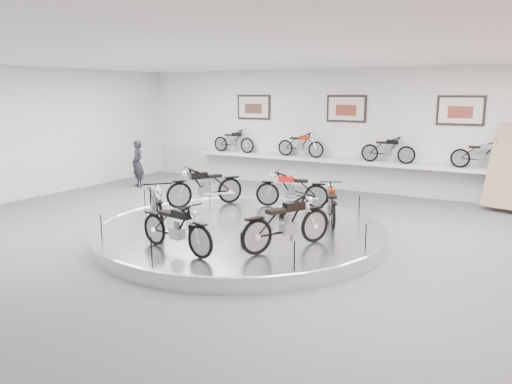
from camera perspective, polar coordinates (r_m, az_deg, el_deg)
The scene contains 21 objects.
floor at distance 10.95m, azimuth -2.62°, elevation -5.78°, with size 16.00×16.00×0.00m, color #565558.
ceiling at distance 10.50m, azimuth -2.82°, elevation 15.58°, with size 16.00×16.00×0.00m, color white.
wall_back at distance 16.85m, azimuth 10.24°, elevation 6.98°, with size 16.00×16.00×0.00m, color white.
dado_band at distance 16.99m, azimuth 10.05°, elevation 2.09°, with size 15.68×0.04×1.10m, color #BCBCBA.
display_platform at distance 11.15m, azimuth -1.80°, elevation -4.65°, with size 6.40×6.40×0.30m, color silver.
platform_rim at distance 11.12m, azimuth -1.80°, elevation -4.06°, with size 6.40×6.40×0.10m, color #B2B2BA.
shelf at distance 16.67m, azimuth 9.78°, elevation 3.49°, with size 11.00×0.55×0.10m, color silver.
poster_left at distance 18.25m, azimuth -0.27°, elevation 9.67°, with size 1.35×0.06×0.88m, color beige.
poster_center at distance 16.77m, azimuth 10.28°, elevation 9.35°, with size 1.35×0.06×0.88m, color beige.
poster_right at distance 15.95m, azimuth 22.34°, elevation 8.61°, with size 1.35×0.06×0.88m, color beige.
shelf_bike_a at distance 18.47m, azimuth -2.57°, elevation 5.69°, with size 1.22×0.42×0.73m, color black, non-canonical shape.
shelf_bike_b at distance 17.18m, azimuth 5.10°, elevation 5.23°, with size 1.22×0.42×0.73m, color maroon, non-canonical shape.
shelf_bike_c at distance 16.17m, azimuth 14.83°, elevation 4.53°, with size 1.22×0.42×0.73m, color black, non-canonical shape.
shelf_bike_d at distance 15.70m, azimuth 24.39°, elevation 3.71°, with size 1.22×0.42×0.73m, color silver, non-canonical shape.
bike_a at distance 11.41m, azimuth 8.61°, elevation -1.31°, with size 1.52×0.54×0.90m, color maroon, non-canonical shape.
bike_b at distance 12.86m, azimuth 4.12°, elevation 0.31°, with size 1.60×0.57×0.94m, color red, non-canonical shape.
bike_c at distance 13.03m, azimuth -5.85°, elevation 0.67°, with size 1.78×0.63×1.05m, color black, non-canonical shape.
bike_d at distance 11.12m, azimuth -11.37°, elevation -1.29°, with size 1.82×0.64×1.07m, color silver, non-canonical shape.
bike_e at distance 9.35m, azimuth -9.10°, elevation -3.97°, with size 1.61×0.57×0.95m, color black, non-canonical shape.
bike_f at distance 9.43m, azimuth 3.57°, elevation -3.45°, with size 1.75×0.62×1.03m, color black, non-canonical shape.
visitor at distance 17.67m, azimuth -13.38°, elevation 3.16°, with size 0.59×0.39×1.62m, color black.
Camera 1 is at (5.62, -8.84, 3.21)m, focal length 35.00 mm.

